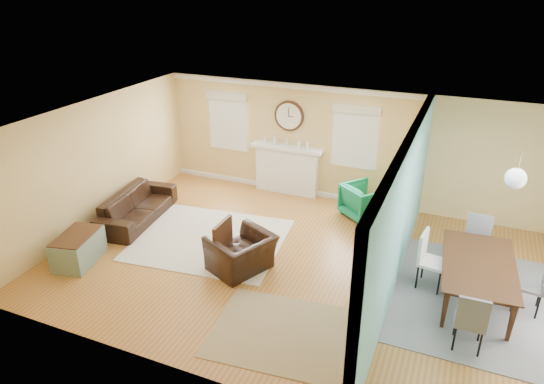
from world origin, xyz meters
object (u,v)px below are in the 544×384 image
(green_chair, at_px, (364,201))
(credenza, at_px, (389,224))
(dining_table, at_px, (478,282))
(eames_chair, at_px, (241,253))
(sofa, at_px, (137,206))

(green_chair, height_order, credenza, credenza)
(green_chair, relative_size, credenza, 0.57)
(green_chair, relative_size, dining_table, 0.41)
(eames_chair, height_order, credenza, credenza)
(green_chair, bearing_deg, credenza, 165.90)
(green_chair, bearing_deg, sofa, 62.56)
(sofa, distance_m, credenza, 5.19)
(green_chair, bearing_deg, eames_chair, 100.31)
(eames_chair, relative_size, dining_table, 0.53)
(eames_chair, distance_m, green_chair, 3.24)
(credenza, height_order, dining_table, credenza)
(sofa, xyz_separation_m, eames_chair, (2.87, -0.87, 0.02))
(dining_table, bearing_deg, credenza, 48.31)
(sofa, height_order, credenza, credenza)
(eames_chair, distance_m, credenza, 2.95)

